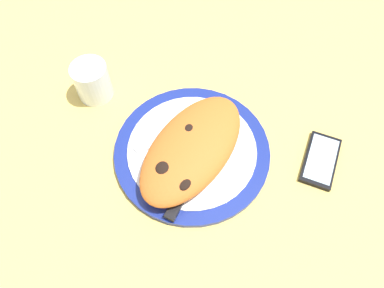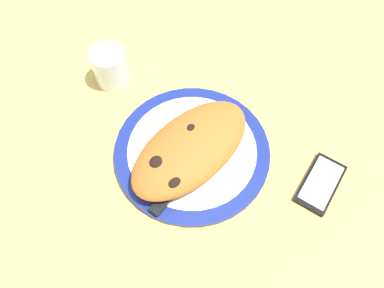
{
  "view_description": "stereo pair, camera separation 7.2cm",
  "coord_description": "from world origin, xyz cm",
  "px_view_note": "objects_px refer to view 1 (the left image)",
  "views": [
    {
      "loc": [
        28.13,
        22.53,
        66.39
      ],
      "look_at": [
        0.0,
        0.0,
        3.54
      ],
      "focal_mm": 34.69,
      "sensor_mm": 36.0,
      "label": 1
    },
    {
      "loc": [
        23.06,
        27.69,
        66.39
      ],
      "look_at": [
        0.0,
        0.0,
        3.54
      ],
      "focal_mm": 34.69,
      "sensor_mm": 36.0,
      "label": 2
    }
  ],
  "objects_px": {
    "plate": "(192,151)",
    "water_glass": "(93,83)",
    "knife": "(187,185)",
    "calzone": "(192,148)",
    "fork": "(164,133)",
    "smartphone": "(321,160)"
  },
  "relations": [
    {
      "from": "plate",
      "to": "water_glass",
      "type": "relative_size",
      "value": 3.73
    },
    {
      "from": "plate",
      "to": "knife",
      "type": "height_order",
      "value": "knife"
    },
    {
      "from": "calzone",
      "to": "water_glass",
      "type": "bearing_deg",
      "value": -88.87
    },
    {
      "from": "calzone",
      "to": "water_glass",
      "type": "distance_m",
      "value": 0.27
    },
    {
      "from": "calzone",
      "to": "fork",
      "type": "xyz_separation_m",
      "value": [
        -0.0,
        -0.08,
        -0.02
      ]
    },
    {
      "from": "water_glass",
      "to": "fork",
      "type": "bearing_deg",
      "value": 92.37
    },
    {
      "from": "calzone",
      "to": "fork",
      "type": "height_order",
      "value": "calzone"
    },
    {
      "from": "plate",
      "to": "fork",
      "type": "bearing_deg",
      "value": -83.6
    },
    {
      "from": "fork",
      "to": "knife",
      "type": "height_order",
      "value": "knife"
    },
    {
      "from": "plate",
      "to": "smartphone",
      "type": "xyz_separation_m",
      "value": [
        -0.15,
        0.21,
        -0.0
      ]
    },
    {
      "from": "knife",
      "to": "calzone",
      "type": "bearing_deg",
      "value": -148.67
    },
    {
      "from": "fork",
      "to": "water_glass",
      "type": "relative_size",
      "value": 2.04
    },
    {
      "from": "plate",
      "to": "knife",
      "type": "relative_size",
      "value": 1.46
    },
    {
      "from": "calzone",
      "to": "smartphone",
      "type": "bearing_deg",
      "value": 127.2
    },
    {
      "from": "smartphone",
      "to": "water_glass",
      "type": "distance_m",
      "value": 0.5
    },
    {
      "from": "fork",
      "to": "knife",
      "type": "bearing_deg",
      "value": 61.45
    },
    {
      "from": "smartphone",
      "to": "water_glass",
      "type": "relative_size",
      "value": 1.57
    },
    {
      "from": "plate",
      "to": "calzone",
      "type": "distance_m",
      "value": 0.04
    },
    {
      "from": "plate",
      "to": "knife",
      "type": "distance_m",
      "value": 0.08
    },
    {
      "from": "knife",
      "to": "water_glass",
      "type": "height_order",
      "value": "water_glass"
    },
    {
      "from": "plate",
      "to": "water_glass",
      "type": "distance_m",
      "value": 0.26
    },
    {
      "from": "plate",
      "to": "knife",
      "type": "xyz_separation_m",
      "value": [
        0.07,
        0.04,
        0.01
      ]
    }
  ]
}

